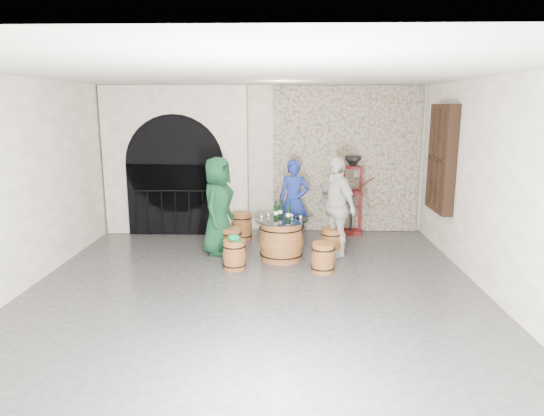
{
  "coord_description": "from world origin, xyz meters",
  "views": [
    {
      "loc": [
        0.46,
        -6.73,
        2.77
      ],
      "look_at": [
        0.24,
        1.38,
        1.05
      ],
      "focal_mm": 32.0,
      "sensor_mm": 36.0,
      "label": 1
    }
  ],
  "objects_px": {
    "barrel_stool_left": "(231,241)",
    "person_green": "(218,206)",
    "side_barrel": "(242,226)",
    "barrel_stool_right": "(331,242)",
    "barrel_stool_near_right": "(323,258)",
    "wine_bottle_left": "(276,211)",
    "person_white": "(336,207)",
    "wine_bottle_center": "(288,213)",
    "person_blue": "(294,202)",
    "barrel_stool_near_left": "(234,255)",
    "corking_press": "(352,189)",
    "barrel_table": "(281,240)",
    "wine_bottle_right": "(280,210)",
    "barrel_stool_far": "(292,232)"
  },
  "relations": [
    {
      "from": "person_blue",
      "to": "barrel_stool_near_right",
      "type": "bearing_deg",
      "value": -61.93
    },
    {
      "from": "person_blue",
      "to": "wine_bottle_center",
      "type": "bearing_deg",
      "value": -82.65
    },
    {
      "from": "barrel_stool_near_left",
      "to": "person_white",
      "type": "relative_size",
      "value": 0.27
    },
    {
      "from": "barrel_stool_far",
      "to": "side_barrel",
      "type": "bearing_deg",
      "value": 160.81
    },
    {
      "from": "wine_bottle_center",
      "to": "barrel_stool_right",
      "type": "bearing_deg",
      "value": 23.25
    },
    {
      "from": "barrel_stool_left",
      "to": "side_barrel",
      "type": "relative_size",
      "value": 0.88
    },
    {
      "from": "person_green",
      "to": "side_barrel",
      "type": "bearing_deg",
      "value": -6.17
    },
    {
      "from": "barrel_stool_left",
      "to": "corking_press",
      "type": "distance_m",
      "value": 3.0
    },
    {
      "from": "barrel_stool_right",
      "to": "side_barrel",
      "type": "bearing_deg",
      "value": 149.73
    },
    {
      "from": "barrel_table",
      "to": "person_white",
      "type": "bearing_deg",
      "value": 17.0
    },
    {
      "from": "barrel_table",
      "to": "side_barrel",
      "type": "height_order",
      "value": "barrel_table"
    },
    {
      "from": "barrel_table",
      "to": "wine_bottle_right",
      "type": "relative_size",
      "value": 3.0
    },
    {
      "from": "person_green",
      "to": "side_barrel",
      "type": "distance_m",
      "value": 1.22
    },
    {
      "from": "barrel_stool_near_left",
      "to": "wine_bottle_center",
      "type": "distance_m",
      "value": 1.23
    },
    {
      "from": "barrel_stool_near_right",
      "to": "wine_bottle_left",
      "type": "xyz_separation_m",
      "value": [
        -0.82,
        0.77,
        0.63
      ]
    },
    {
      "from": "barrel_stool_far",
      "to": "wine_bottle_center",
      "type": "xyz_separation_m",
      "value": [
        -0.09,
        -1.03,
        0.63
      ]
    },
    {
      "from": "barrel_stool_left",
      "to": "wine_bottle_left",
      "type": "distance_m",
      "value": 1.07
    },
    {
      "from": "barrel_stool_far",
      "to": "person_blue",
      "type": "bearing_deg",
      "value": 77.57
    },
    {
      "from": "barrel_stool_left",
      "to": "wine_bottle_center",
      "type": "bearing_deg",
      "value": -17.52
    },
    {
      "from": "barrel_stool_near_right",
      "to": "wine_bottle_right",
      "type": "distance_m",
      "value": 1.3
    },
    {
      "from": "barrel_stool_left",
      "to": "person_green",
      "type": "height_order",
      "value": "person_green"
    },
    {
      "from": "corking_press",
      "to": "person_blue",
      "type": "bearing_deg",
      "value": -145.5
    },
    {
      "from": "person_green",
      "to": "wine_bottle_right",
      "type": "xyz_separation_m",
      "value": [
        1.17,
        -0.15,
        -0.04
      ]
    },
    {
      "from": "person_white",
      "to": "wine_bottle_left",
      "type": "bearing_deg",
      "value": -108.29
    },
    {
      "from": "barrel_table",
      "to": "person_white",
      "type": "height_order",
      "value": "person_white"
    },
    {
      "from": "person_blue",
      "to": "wine_bottle_left",
      "type": "relative_size",
      "value": 5.3
    },
    {
      "from": "barrel_stool_right",
      "to": "wine_bottle_center",
      "type": "xyz_separation_m",
      "value": [
        -0.82,
        -0.35,
        0.63
      ]
    },
    {
      "from": "barrel_stool_near_right",
      "to": "wine_bottle_left",
      "type": "bearing_deg",
      "value": 136.78
    },
    {
      "from": "barrel_table",
      "to": "person_green",
      "type": "height_order",
      "value": "person_green"
    },
    {
      "from": "barrel_stool_left",
      "to": "person_blue",
      "type": "relative_size",
      "value": 0.3
    },
    {
      "from": "person_green",
      "to": "barrel_stool_far",
      "type": "bearing_deg",
      "value": -52.67
    },
    {
      "from": "person_white",
      "to": "wine_bottle_left",
      "type": "height_order",
      "value": "person_white"
    },
    {
      "from": "side_barrel",
      "to": "corking_press",
      "type": "relative_size",
      "value": 0.34
    },
    {
      "from": "barrel_stool_near_right",
      "to": "person_blue",
      "type": "xyz_separation_m",
      "value": [
        -0.47,
        1.78,
        0.61
      ]
    },
    {
      "from": "barrel_stool_far",
      "to": "wine_bottle_left",
      "type": "height_order",
      "value": "wine_bottle_left"
    },
    {
      "from": "barrel_stool_left",
      "to": "wine_bottle_center",
      "type": "distance_m",
      "value": 1.28
    },
    {
      "from": "barrel_table",
      "to": "barrel_stool_right",
      "type": "xyz_separation_m",
      "value": [
        0.94,
        0.29,
        -0.12
      ]
    },
    {
      "from": "barrel_stool_near_left",
      "to": "side_barrel",
      "type": "height_order",
      "value": "side_barrel"
    },
    {
      "from": "barrel_stool_left",
      "to": "person_white",
      "type": "relative_size",
      "value": 0.27
    },
    {
      "from": "barrel_stool_left",
      "to": "barrel_stool_near_left",
      "type": "relative_size",
      "value": 1.0
    },
    {
      "from": "wine_bottle_center",
      "to": "wine_bottle_right",
      "type": "distance_m",
      "value": 0.3
    },
    {
      "from": "barrel_stool_near_left",
      "to": "person_green",
      "type": "relative_size",
      "value": 0.28
    },
    {
      "from": "barrel_stool_near_left",
      "to": "barrel_stool_far",
      "type": "bearing_deg",
      "value": 56.32
    },
    {
      "from": "person_blue",
      "to": "side_barrel",
      "type": "xyz_separation_m",
      "value": [
        -1.08,
        0.23,
        -0.57
      ]
    },
    {
      "from": "barrel_table",
      "to": "wine_bottle_right",
      "type": "height_order",
      "value": "wine_bottle_right"
    },
    {
      "from": "barrel_stool_near_left",
      "to": "corking_press",
      "type": "relative_size",
      "value": 0.3
    },
    {
      "from": "barrel_stool_far",
      "to": "barrel_stool_near_left",
      "type": "xyz_separation_m",
      "value": [
        -1.02,
        -1.53,
        0.0
      ]
    },
    {
      "from": "barrel_stool_left",
      "to": "barrel_stool_right",
      "type": "distance_m",
      "value": 1.89
    },
    {
      "from": "barrel_stool_right",
      "to": "person_green",
      "type": "relative_size",
      "value": 0.28
    },
    {
      "from": "barrel_stool_near_right",
      "to": "wine_bottle_left",
      "type": "relative_size",
      "value": 1.57
    }
  ]
}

